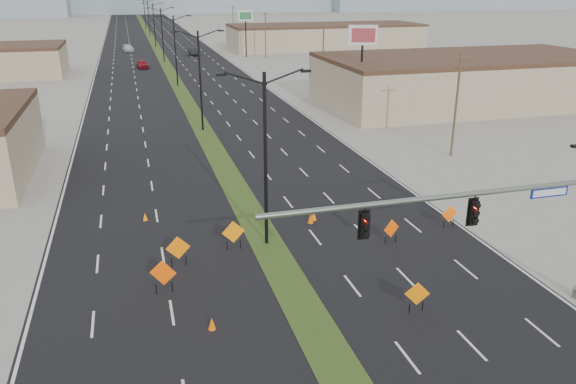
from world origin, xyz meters
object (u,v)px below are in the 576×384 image
object	(u,v)px
car_mid	(193,52)
construction_sign_4	(391,229)
cone_1	(311,218)
streetlight_5	(149,17)
construction_sign_3	(417,295)
streetlight_6	(145,12)
pole_sign_east_near	(363,42)
cone_3	(145,217)
signal_mast	(510,217)
construction_sign_1	(163,274)
construction_sign_2	(233,233)
streetlight_1	(200,78)
streetlight_2	(175,48)
car_left	(142,64)
streetlight_0	(265,155)
streetlight_3	(162,33)
construction_sign_5	(450,215)
car_far	(128,48)
cone_0	(212,324)
construction_sign_0	(178,249)
cone_2	(314,216)
pole_sign_east_far	(245,19)
streetlight_4	(154,23)

from	to	relation	value
car_mid	construction_sign_4	distance (m)	94.61
cone_1	construction_sign_4	bearing A→B (deg)	-47.94
streetlight_5	car_mid	xyz separation A→B (m)	(6.58, -47.30, -4.69)
car_mid	construction_sign_3	distance (m)	101.71
streetlight_6	car_mid	size ratio (longest dim) A/B	2.26
streetlight_6	pole_sign_east_near	distance (m)	138.25
cone_3	signal_mast	bearing A→B (deg)	-45.28
construction_sign_1	construction_sign_2	bearing A→B (deg)	62.84
streetlight_1	cone_1	xyz separation A→B (m)	(3.40, -25.87, -5.09)
streetlight_1	construction_sign_1	xyz separation A→B (m)	(-6.19, -32.08, -4.36)
streetlight_1	construction_sign_2	xyz separation A→B (m)	(-2.00, -28.26, -4.37)
streetlight_2	car_left	xyz separation A→B (m)	(-4.38, 20.02, -4.70)
streetlight_0	cone_1	distance (m)	6.48
cone_1	construction_sign_2	bearing A→B (deg)	-156.08
streetlight_3	signal_mast	bearing A→B (deg)	-84.80
construction_sign_4	streetlight_3	bearing A→B (deg)	77.76
streetlight_3	construction_sign_2	bearing A→B (deg)	-91.36
streetlight_0	pole_sign_east_near	size ratio (longest dim) A/B	1.00
construction_sign_1	construction_sign_2	size ratio (longest dim) A/B	1.01
streetlight_6	cone_1	xyz separation A→B (m)	(3.40, -165.87, -5.09)
streetlight_6	pole_sign_east_near	bearing A→B (deg)	-82.20
streetlight_5	construction_sign_5	distance (m)	141.41
car_mid	car_far	size ratio (longest dim) A/B	0.89
pole_sign_east_near	cone_3	bearing A→B (deg)	-116.50
construction_sign_1	cone_0	distance (m)	4.23
streetlight_0	construction_sign_2	xyz separation A→B (m)	(-2.00, -0.26, -4.37)
construction_sign_0	cone_3	world-z (taller)	construction_sign_0
construction_sign_5	pole_sign_east_near	distance (m)	33.54
streetlight_5	construction_sign_0	size ratio (longest dim) A/B	5.72
cone_2	cone_3	distance (m)	10.86
cone_1	pole_sign_east_far	world-z (taller)	pole_sign_east_far
streetlight_4	pole_sign_east_far	world-z (taller)	streetlight_4
construction_sign_1	cone_2	size ratio (longest dim) A/B	2.84
streetlight_4	car_far	distance (m)	11.64
construction_sign_1	car_mid	bearing A→B (deg)	102.96
construction_sign_1	cone_2	world-z (taller)	construction_sign_1
construction_sign_0	cone_2	world-z (taller)	construction_sign_0
car_far	pole_sign_east_far	distance (m)	29.55
signal_mast	cone_2	bearing A→B (deg)	111.00
cone_0	cone_3	bearing A→B (deg)	100.01
construction_sign_0	cone_3	bearing A→B (deg)	101.78
streetlight_6	cone_3	size ratio (longest dim) A/B	18.77
car_mid	construction_sign_2	bearing A→B (deg)	-96.42
streetlight_2	pole_sign_east_far	distance (m)	34.94
streetlight_0	cone_0	bearing A→B (deg)	-119.27
streetlight_2	streetlight_5	xyz separation A→B (m)	(0.00, 84.00, 0.00)
streetlight_2	car_far	size ratio (longest dim) A/B	2.01
streetlight_2	construction_sign_5	world-z (taller)	streetlight_2
car_far	construction_sign_5	size ratio (longest dim) A/B	3.36
cone_2	construction_sign_2	bearing A→B (deg)	-153.95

